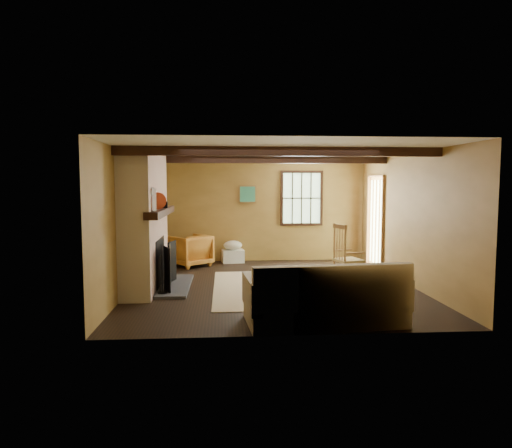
{
  "coord_description": "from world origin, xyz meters",
  "views": [
    {
      "loc": [
        -0.86,
        -8.11,
        1.84
      ],
      "look_at": [
        -0.26,
        0.4,
        1.09
      ],
      "focal_mm": 32.0,
      "sensor_mm": 36.0,
      "label": 1
    }
  ],
  "objects": [
    {
      "name": "basket_pillow",
      "position": [
        -0.66,
        2.51,
        0.41
      ],
      "size": [
        0.53,
        0.48,
        0.22
      ],
      "primitive_type": "ellipsoid",
      "rotation": [
        0.0,
        0.0,
        0.38
      ],
      "color": "beige",
      "rests_on": "laundry_basket"
    },
    {
      "name": "laundry_basket",
      "position": [
        -0.66,
        2.51,
        0.15
      ],
      "size": [
        0.55,
        0.44,
        0.3
      ],
      "primitive_type": "cube",
      "rotation": [
        0.0,
        0.0,
        0.13
      ],
      "color": "white",
      "rests_on": "ground"
    },
    {
      "name": "rug",
      "position": [
        0.2,
        -0.2,
        0.0
      ],
      "size": [
        2.5,
        3.0,
        0.01
      ],
      "primitive_type": "cube",
      "color": "tan",
      "rests_on": "ground"
    },
    {
      "name": "sofa",
      "position": [
        0.47,
        -2.31,
        0.3
      ],
      "size": [
        2.15,
        1.1,
        0.84
      ],
      "rotation": [
        0.0,
        0.0,
        0.09
      ],
      "color": "beige",
      "rests_on": "ground"
    },
    {
      "name": "firewood_pile",
      "position": [
        -1.92,
        2.56,
        0.11
      ],
      "size": [
        0.61,
        0.11,
        0.22
      ],
      "color": "brown",
      "rests_on": "ground"
    },
    {
      "name": "ground",
      "position": [
        0.0,
        0.0,
        0.0
      ],
      "size": [
        5.5,
        5.5,
        0.0
      ],
      "primitive_type": "plane",
      "color": "black",
      "rests_on": "ground"
    },
    {
      "name": "rocking_chair",
      "position": [
        1.4,
        0.11,
        0.47
      ],
      "size": [
        0.89,
        0.63,
        1.12
      ],
      "rotation": [
        0.0,
        0.0,
        1.85
      ],
      "color": "tan",
      "rests_on": "ground"
    },
    {
      "name": "armchair",
      "position": [
        -1.62,
        2.08,
        0.36
      ],
      "size": [
        1.08,
        1.09,
        0.71
      ],
      "primitive_type": "imported",
      "rotation": [
        0.0,
        0.0,
        -2.46
      ],
      "color": "#BF6026",
      "rests_on": "ground"
    },
    {
      "name": "room_envelope",
      "position": [
        0.22,
        0.26,
        1.63
      ],
      "size": [
        5.02,
        5.52,
        2.44
      ],
      "color": "olive",
      "rests_on": "ground"
    },
    {
      "name": "fireplace",
      "position": [
        -2.23,
        -0.0,
        1.1
      ],
      "size": [
        1.02,
        2.3,
        2.4
      ],
      "color": "#A44F3F",
      "rests_on": "ground"
    }
  ]
}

